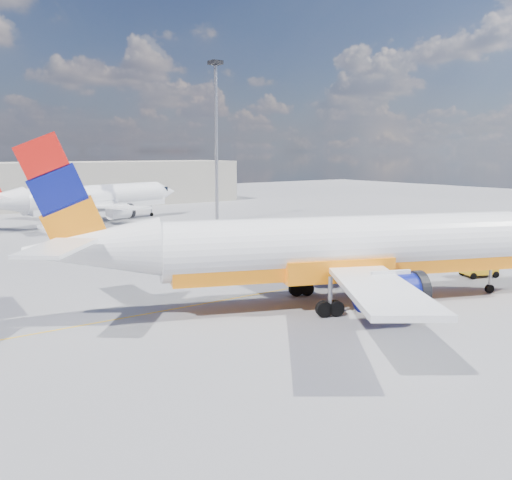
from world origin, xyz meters
TOP-DOWN VIEW (x-y plane):
  - ground at (0.00, 0.00)m, footprint 240.00×240.00m
  - taxi_line at (0.00, 3.00)m, footprint 70.00×0.15m
  - terminal_main at (5.00, 75.00)m, footprint 70.00×14.00m
  - main_jet at (0.46, -1.95)m, footprint 36.26×27.43m
  - second_jet at (2.82, 48.96)m, footprint 33.36×25.44m
  - gse_tug at (15.81, -2.71)m, footprint 3.00×2.44m
  - traffic_cone at (0.15, -5.92)m, footprint 0.44×0.44m
  - floodlight_mast at (17.87, 40.00)m, footprint 1.62×1.62m

SIDE VIEW (x-z plane):
  - ground at x=0.00m, z-range 0.00..0.00m
  - taxi_line at x=0.00m, z-range 0.00..0.01m
  - traffic_cone at x=0.15m, z-range -0.01..0.60m
  - gse_tug at x=15.81m, z-range -0.05..1.85m
  - second_jet at x=2.82m, z-range -1.68..8.41m
  - main_jet at x=0.46m, z-range -1.85..9.23m
  - terminal_main at x=5.00m, z-range 0.00..8.00m
  - floodlight_mast at x=17.87m, z-range 2.20..24.34m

